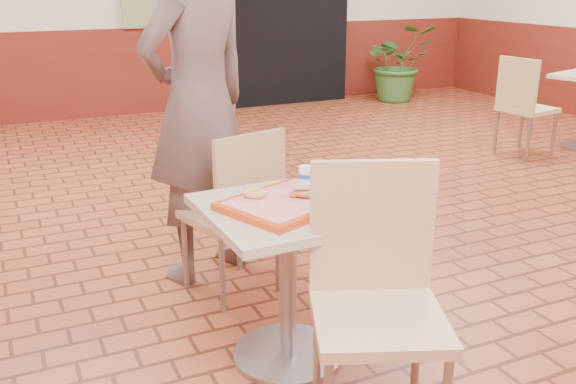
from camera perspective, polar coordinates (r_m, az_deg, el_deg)
name	(u,v)px	position (r m, az deg, el deg)	size (l,w,h in m)	color
wainscot_band	(458,179)	(3.70, 14.87, 1.10)	(8.00, 10.00, 1.00)	maroon
corridor_doorway	(287,16)	(8.36, -0.05, 15.41)	(1.60, 0.22, 2.20)	black
main_table	(288,258)	(2.66, 0.00, -5.89)	(0.66, 0.66, 0.70)	#B8A994
chair_main_front	(376,288)	(2.29, 7.82, -8.42)	(0.58, 0.58, 0.97)	#DCB784
chair_main_back	(238,206)	(3.21, -4.46, -1.23)	(0.50, 0.50, 0.88)	tan
customer	(199,102)	(3.37, -7.93, 7.90)	(0.70, 0.46, 1.92)	brown
serving_tray	(288,203)	(2.57, 0.00, -0.95)	(0.49, 0.38, 0.03)	#CB3E0F
ring_donut	(255,193)	(2.60, -2.96, -0.06)	(0.10, 0.10, 0.03)	#DDAF50
long_john_donut	(310,192)	(2.58, 1.96, 0.02)	(0.17, 0.13, 0.05)	#CE693C
paper_cup	(306,176)	(2.72, 1.64, 1.45)	(0.07, 0.07, 0.09)	white
chair_second_left	(523,102)	(6.20, 20.17, 7.54)	(0.47, 0.47, 0.90)	#DFD186
potted_plant	(398,63)	(8.68, 9.76, 11.25)	(0.89, 0.77, 0.99)	#346B2A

